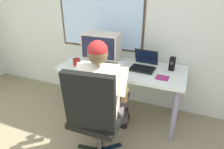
{
  "coord_description": "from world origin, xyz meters",
  "views": [
    {
      "loc": [
        0.51,
        -0.43,
        1.76
      ],
      "look_at": [
        -0.24,
        1.45,
        0.79
      ],
      "focal_mm": 32.15,
      "sensor_mm": 36.0,
      "label": 1
    }
  ],
  "objects_px": {
    "person_seated": "(103,93)",
    "cd_case": "(162,78)",
    "coffee_mug": "(77,62)",
    "desk_speaker": "(172,64)",
    "laptop": "(144,63)",
    "wine_glass": "(121,65)",
    "desk": "(122,74)",
    "crt_monitor": "(102,46)",
    "office_chair": "(94,113)"
  },
  "relations": [
    {
      "from": "desk",
      "to": "wine_glass",
      "type": "bearing_deg",
      "value": -76.4
    },
    {
      "from": "desk",
      "to": "crt_monitor",
      "type": "bearing_deg",
      "value": 178.39
    },
    {
      "from": "coffee_mug",
      "to": "wine_glass",
      "type": "bearing_deg",
      "value": -0.92
    },
    {
      "from": "office_chair",
      "to": "desk_speaker",
      "type": "relative_size",
      "value": 6.58
    },
    {
      "from": "office_chair",
      "to": "crt_monitor",
      "type": "height_order",
      "value": "crt_monitor"
    },
    {
      "from": "laptop",
      "to": "coffee_mug",
      "type": "distance_m",
      "value": 0.88
    },
    {
      "from": "office_chair",
      "to": "cd_case",
      "type": "height_order",
      "value": "office_chair"
    },
    {
      "from": "desk_speaker",
      "to": "coffee_mug",
      "type": "bearing_deg",
      "value": -165.41
    },
    {
      "from": "office_chair",
      "to": "desk",
      "type": "bearing_deg",
      "value": 91.56
    },
    {
      "from": "coffee_mug",
      "to": "crt_monitor",
      "type": "bearing_deg",
      "value": 31.83
    },
    {
      "from": "laptop",
      "to": "coffee_mug",
      "type": "xyz_separation_m",
      "value": [
        -0.84,
        -0.25,
        -0.01
      ]
    },
    {
      "from": "laptop",
      "to": "coffee_mug",
      "type": "bearing_deg",
      "value": -163.73
    },
    {
      "from": "cd_case",
      "to": "desk",
      "type": "bearing_deg",
      "value": 165.36
    },
    {
      "from": "crt_monitor",
      "to": "desk_speaker",
      "type": "relative_size",
      "value": 2.95
    },
    {
      "from": "desk",
      "to": "wine_glass",
      "type": "xyz_separation_m",
      "value": [
        0.04,
        -0.18,
        0.2
      ]
    },
    {
      "from": "crt_monitor",
      "to": "coffee_mug",
      "type": "height_order",
      "value": "crt_monitor"
    },
    {
      "from": "person_seated",
      "to": "laptop",
      "type": "bearing_deg",
      "value": 68.52
    },
    {
      "from": "cd_case",
      "to": "person_seated",
      "type": "bearing_deg",
      "value": -139.25
    },
    {
      "from": "person_seated",
      "to": "crt_monitor",
      "type": "height_order",
      "value": "person_seated"
    },
    {
      "from": "person_seated",
      "to": "laptop",
      "type": "xyz_separation_m",
      "value": [
        0.27,
        0.68,
        0.12
      ]
    },
    {
      "from": "wine_glass",
      "to": "desk_speaker",
      "type": "bearing_deg",
      "value": 29.68
    },
    {
      "from": "desk",
      "to": "laptop",
      "type": "distance_m",
      "value": 0.31
    },
    {
      "from": "desk",
      "to": "coffee_mug",
      "type": "bearing_deg",
      "value": -163.77
    },
    {
      "from": "desk",
      "to": "desk_speaker",
      "type": "relative_size",
      "value": 9.76
    },
    {
      "from": "desk",
      "to": "coffee_mug",
      "type": "height_order",
      "value": "coffee_mug"
    },
    {
      "from": "coffee_mug",
      "to": "desk_speaker",
      "type": "bearing_deg",
      "value": 14.59
    },
    {
      "from": "laptop",
      "to": "desk_speaker",
      "type": "height_order",
      "value": "laptop"
    },
    {
      "from": "person_seated",
      "to": "cd_case",
      "type": "relative_size",
      "value": 8.61
    },
    {
      "from": "desk",
      "to": "crt_monitor",
      "type": "relative_size",
      "value": 3.31
    },
    {
      "from": "desk",
      "to": "coffee_mug",
      "type": "relative_size",
      "value": 17.8
    },
    {
      "from": "coffee_mug",
      "to": "laptop",
      "type": "bearing_deg",
      "value": 16.27
    },
    {
      "from": "person_seated",
      "to": "desk_speaker",
      "type": "xyz_separation_m",
      "value": [
        0.6,
        0.74,
        0.14
      ]
    },
    {
      "from": "crt_monitor",
      "to": "person_seated",
      "type": "bearing_deg",
      "value": -64.48
    },
    {
      "from": "desk",
      "to": "wine_glass",
      "type": "relative_size",
      "value": 11.69
    },
    {
      "from": "desk",
      "to": "laptop",
      "type": "bearing_deg",
      "value": 16.36
    },
    {
      "from": "person_seated",
      "to": "desk",
      "type": "bearing_deg",
      "value": 89.62
    },
    {
      "from": "desk",
      "to": "cd_case",
      "type": "bearing_deg",
      "value": -14.64
    },
    {
      "from": "desk_speaker",
      "to": "coffee_mug",
      "type": "relative_size",
      "value": 1.82
    },
    {
      "from": "wine_glass",
      "to": "coffee_mug",
      "type": "relative_size",
      "value": 1.52
    },
    {
      "from": "office_chair",
      "to": "wine_glass",
      "type": "bearing_deg",
      "value": 88.43
    },
    {
      "from": "person_seated",
      "to": "wine_glass",
      "type": "distance_m",
      "value": 0.45
    },
    {
      "from": "person_seated",
      "to": "coffee_mug",
      "type": "bearing_deg",
      "value": 143.16
    },
    {
      "from": "desk",
      "to": "coffee_mug",
      "type": "distance_m",
      "value": 0.62
    },
    {
      "from": "desk",
      "to": "office_chair",
      "type": "bearing_deg",
      "value": -88.44
    },
    {
      "from": "laptop",
      "to": "coffee_mug",
      "type": "relative_size",
      "value": 3.67
    },
    {
      "from": "crt_monitor",
      "to": "laptop",
      "type": "height_order",
      "value": "crt_monitor"
    },
    {
      "from": "desk_speaker",
      "to": "cd_case",
      "type": "xyz_separation_m",
      "value": [
        -0.07,
        -0.28,
        -0.08
      ]
    },
    {
      "from": "desk_speaker",
      "to": "laptop",
      "type": "bearing_deg",
      "value": -169.72
    },
    {
      "from": "laptop",
      "to": "wine_glass",
      "type": "xyz_separation_m",
      "value": [
        -0.22,
        -0.26,
        0.04
      ]
    },
    {
      "from": "office_chair",
      "to": "laptop",
      "type": "xyz_separation_m",
      "value": [
        0.24,
        0.96,
        0.18
      ]
    }
  ]
}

